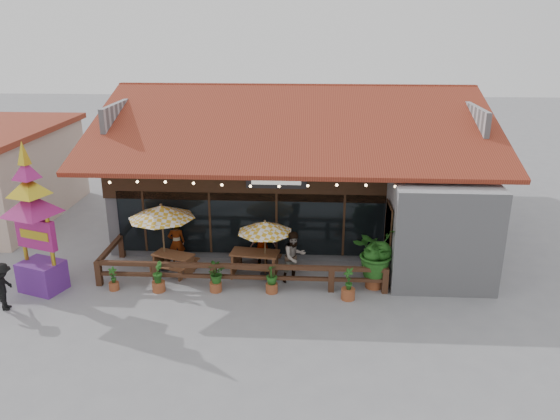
# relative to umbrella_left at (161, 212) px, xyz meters

# --- Properties ---
(ground) EXTENTS (100.00, 100.00, 0.00)m
(ground) POSITION_rel_umbrella_left_xyz_m (4.55, -0.91, -2.23)
(ground) COLOR gray
(ground) RESTS_ON ground
(restaurant_building) EXTENTS (15.50, 14.73, 6.09)m
(restaurant_building) POSITION_rel_umbrella_left_xyz_m (4.81, 5.70, -0.03)
(restaurant_building) COLOR #A8A7AC
(restaurant_building) RESTS_ON ground
(patio_railing) EXTENTS (10.00, 2.60, 0.92)m
(patio_railing) POSITION_rel_umbrella_left_xyz_m (2.30, -1.18, -1.62)
(patio_railing) COLOR #462519
(patio_railing) RESTS_ON ground
(umbrella_left) EXTENTS (2.51, 2.51, 2.56)m
(umbrella_left) POSITION_rel_umbrella_left_xyz_m (0.00, 0.00, 0.00)
(umbrella_left) COLOR brown
(umbrella_left) RESTS_ON ground
(umbrella_right) EXTENTS (2.56, 2.56, 2.11)m
(umbrella_right) POSITION_rel_umbrella_left_xyz_m (3.72, -0.28, -0.39)
(umbrella_right) COLOR brown
(umbrella_right) RESTS_ON ground
(picnic_table_left) EXTENTS (1.81, 1.68, 0.71)m
(picnic_table_left) POSITION_rel_umbrella_left_xyz_m (0.38, -0.22, -1.76)
(picnic_table_left) COLOR brown
(picnic_table_left) RESTS_ON ground
(picnic_table_right) EXTENTS (1.88, 1.68, 0.82)m
(picnic_table_right) POSITION_rel_umbrella_left_xyz_m (3.34, -0.14, -1.68)
(picnic_table_right) COLOR brown
(picnic_table_right) RESTS_ON ground
(thai_sign_tower) EXTENTS (2.61, 2.61, 5.55)m
(thai_sign_tower) POSITION_rel_umbrella_left_xyz_m (-3.72, -1.85, 0.70)
(thai_sign_tower) COLOR #5E2486
(thai_sign_tower) RESTS_ON ground
(tropical_plant) EXTENTS (2.10, 2.15, 2.25)m
(tropical_plant) POSITION_rel_umbrella_left_xyz_m (7.54, -1.00, -0.94)
(tropical_plant) COLOR brown
(tropical_plant) RESTS_ON ground
(diner_a) EXTENTS (0.71, 0.56, 1.71)m
(diner_a) POSITION_rel_umbrella_left_xyz_m (0.34, 0.51, -1.38)
(diner_a) COLOR #351D11
(diner_a) RESTS_ON ground
(diner_b) EXTENTS (1.12, 1.07, 1.83)m
(diner_b) POSITION_rel_umbrella_left_xyz_m (4.77, -0.67, -1.32)
(diner_b) COLOR #351D11
(diner_b) RESTS_ON ground
(diner_c) EXTENTS (1.01, 0.60, 1.62)m
(diner_c) POSITION_rel_umbrella_left_xyz_m (3.58, 0.42, -1.42)
(diner_c) COLOR #351D11
(diner_c) RESTS_ON ground
(pedestrian) EXTENTS (0.79, 1.12, 1.57)m
(pedestrian) POSITION_rel_umbrella_left_xyz_m (-4.28, -3.19, -1.45)
(pedestrian) COLOR black
(pedestrian) RESTS_ON ground
(planter_a) EXTENTS (0.34, 0.34, 0.83)m
(planter_a) POSITION_rel_umbrella_left_xyz_m (-1.33, -1.72, -1.88)
(planter_a) COLOR brown
(planter_a) RESTS_ON ground
(planter_b) EXTENTS (0.44, 0.44, 1.07)m
(planter_b) POSITION_rel_umbrella_left_xyz_m (0.22, -1.73, -1.75)
(planter_b) COLOR brown
(planter_b) RESTS_ON ground
(planter_c) EXTENTS (0.75, 0.71, 1.00)m
(planter_c) POSITION_rel_umbrella_left_xyz_m (2.15, -1.63, -1.67)
(planter_c) COLOR brown
(planter_c) RESTS_ON ground
(planter_d) EXTENTS (0.53, 0.53, 1.00)m
(planter_d) POSITION_rel_umbrella_left_xyz_m (4.05, -1.60, -1.75)
(planter_d) COLOR brown
(planter_d) RESTS_ON ground
(planter_e) EXTENTS (0.46, 0.47, 1.12)m
(planter_e) POSITION_rel_umbrella_left_xyz_m (6.59, -1.92, -1.76)
(planter_e) COLOR brown
(planter_e) RESTS_ON ground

